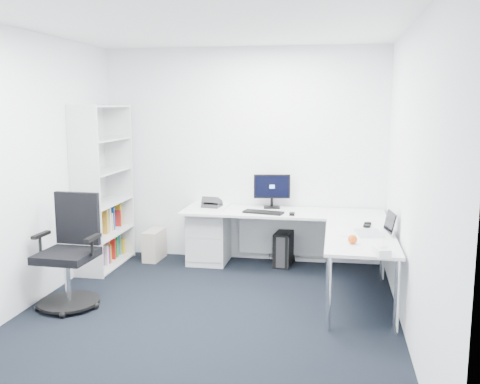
% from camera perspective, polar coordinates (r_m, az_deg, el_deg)
% --- Properties ---
extents(ground, '(4.20, 4.20, 0.00)m').
position_cam_1_polar(ground, '(5.14, -3.81, -13.51)').
color(ground, black).
extents(ceiling, '(4.20, 4.20, 0.00)m').
position_cam_1_polar(ceiling, '(4.79, -4.18, 17.81)').
color(ceiling, white).
extents(wall_back, '(3.60, 0.02, 2.70)m').
position_cam_1_polar(wall_back, '(6.82, 0.31, 3.94)').
color(wall_back, white).
rests_on(wall_back, ground).
extents(wall_front, '(3.60, 0.02, 2.70)m').
position_cam_1_polar(wall_front, '(2.82, -14.44, -4.17)').
color(wall_front, white).
rests_on(wall_front, ground).
extents(wall_left, '(0.02, 4.20, 2.70)m').
position_cam_1_polar(wall_left, '(5.50, -22.51, 1.91)').
color(wall_left, white).
rests_on(wall_left, ground).
extents(wall_right, '(0.02, 4.20, 2.70)m').
position_cam_1_polar(wall_right, '(4.68, 17.91, 0.98)').
color(wall_right, white).
rests_on(wall_right, ground).
extents(l_desk, '(2.44, 1.36, 0.71)m').
position_cam_1_polar(l_desk, '(6.24, 4.21, -5.89)').
color(l_desk, silver).
rests_on(l_desk, ground).
extents(drawer_pedestal, '(0.48, 0.60, 0.73)m').
position_cam_1_polar(drawer_pedestal, '(6.84, -3.28, -4.43)').
color(drawer_pedestal, silver).
rests_on(drawer_pedestal, ground).
extents(bookshelf, '(0.39, 1.00, 1.99)m').
position_cam_1_polar(bookshelf, '(6.73, -14.44, 0.53)').
color(bookshelf, silver).
rests_on(bookshelf, ground).
extents(task_chair, '(0.65, 0.65, 1.12)m').
position_cam_1_polar(task_chair, '(5.54, -18.05, -6.15)').
color(task_chair, black).
rests_on(task_chair, ground).
extents(black_pc_tower, '(0.25, 0.45, 0.42)m').
position_cam_1_polar(black_pc_tower, '(6.75, 4.71, -5.98)').
color(black_pc_tower, black).
rests_on(black_pc_tower, ground).
extents(beige_pc_tower, '(0.20, 0.42, 0.39)m').
position_cam_1_polar(beige_pc_tower, '(7.04, -9.12, -5.58)').
color(beige_pc_tower, '#B8AF9D').
rests_on(beige_pc_tower, ground).
extents(power_strip, '(0.38, 0.07, 0.04)m').
position_cam_1_polar(power_strip, '(6.97, 7.52, -7.15)').
color(power_strip, white).
rests_on(power_strip, ground).
extents(monitor, '(0.47, 0.22, 0.43)m').
position_cam_1_polar(monitor, '(6.65, 3.43, 0.13)').
color(monitor, black).
rests_on(monitor, l_desk).
extents(black_keyboard, '(0.50, 0.26, 0.02)m').
position_cam_1_polar(black_keyboard, '(6.37, 2.50, -2.17)').
color(black_keyboard, black).
rests_on(black_keyboard, l_desk).
extents(mouse, '(0.06, 0.10, 0.03)m').
position_cam_1_polar(mouse, '(6.27, 5.58, -2.34)').
color(mouse, black).
rests_on(mouse, l_desk).
extents(desk_phone, '(0.24, 0.24, 0.15)m').
position_cam_1_polar(desk_phone, '(6.64, -3.00, -1.14)').
color(desk_phone, '#2D2C2F').
rests_on(desk_phone, l_desk).
extents(laptop, '(0.40, 0.39, 0.25)m').
position_cam_1_polar(laptop, '(5.47, 13.61, -3.13)').
color(laptop, silver).
rests_on(laptop, l_desk).
extents(white_keyboard, '(0.12, 0.38, 0.01)m').
position_cam_1_polar(white_keyboard, '(5.53, 11.21, -4.18)').
color(white_keyboard, white).
rests_on(white_keyboard, l_desk).
extents(headphones, '(0.14, 0.20, 0.05)m').
position_cam_1_polar(headphones, '(5.85, 13.42, -3.33)').
color(headphones, black).
rests_on(headphones, l_desk).
extents(orange_fruit, '(0.09, 0.09, 0.09)m').
position_cam_1_polar(orange_fruit, '(5.08, 11.92, -4.97)').
color(orange_fruit, '#D35112').
rests_on(orange_fruit, l_desk).
extents(tissue_box, '(0.16, 0.23, 0.07)m').
position_cam_1_polar(tissue_box, '(4.76, 14.83, -6.15)').
color(tissue_box, white).
rests_on(tissue_box, l_desk).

